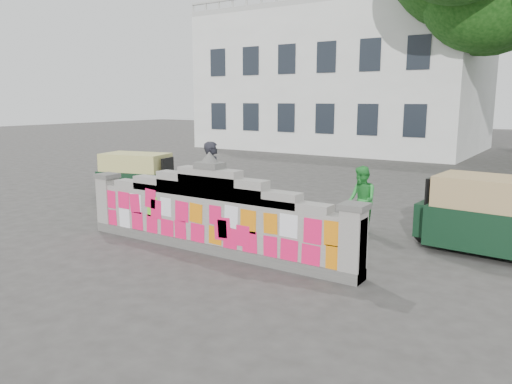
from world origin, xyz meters
TOP-DOWN VIEW (x-y plane):
  - ground at (0.00, 0.00)m, footprint 100.00×100.00m
  - parapet_wall at (-0.00, -0.01)m, footprint 6.48×0.44m
  - building at (-7.00, 21.98)m, footprint 16.00×10.00m
  - cyclist_bike at (-1.29, 1.72)m, footprint 2.11×1.35m
  - cyclist_rider at (-1.29, 1.72)m, footprint 0.62×0.76m
  - pedestrian at (1.98, 2.92)m, footprint 0.94×0.95m
  - rickshaw_left at (-5.34, 3.09)m, footprint 2.58×1.63m
  - rickshaw_right at (4.67, 2.88)m, footprint 2.81×1.45m

SIDE VIEW (x-z plane):
  - ground at x=0.00m, z-range 0.00..0.00m
  - cyclist_bike at x=-1.29m, z-range 0.00..1.05m
  - rickshaw_left at x=-5.34m, z-range 0.03..1.41m
  - parapet_wall at x=0.00m, z-range -0.26..1.75m
  - pedestrian at x=1.98m, z-range 0.00..1.54m
  - rickshaw_right at x=4.67m, z-range 0.03..1.56m
  - cyclist_rider at x=-1.29m, z-range 0.00..1.78m
  - building at x=-7.00m, z-range -0.44..8.46m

